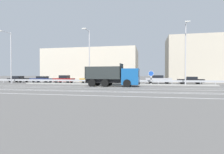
{
  "coord_description": "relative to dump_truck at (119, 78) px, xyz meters",
  "views": [
    {
      "loc": [
        5.72,
        -25.32,
        1.7
      ],
      "look_at": [
        0.32,
        0.92,
        1.3
      ],
      "focal_mm": 28.0,
      "sensor_mm": 36.0,
      "label": 1
    }
  ],
  "objects": [
    {
      "name": "parked_car_1",
      "position": [
        -17.99,
        8.85,
        -0.58
      ],
      "size": [
        4.78,
        1.97,
        1.32
      ],
      "rotation": [
        0.0,
        0.0,
        1.56
      ],
      "color": "navy",
      "rests_on": "ground_plane"
    },
    {
      "name": "lane_strip_0",
      "position": [
        -1.06,
        -1.77,
        -1.26
      ],
      "size": [
        57.58,
        0.16,
        0.01
      ],
      "primitive_type": "cube",
      "color": "silver",
      "rests_on": "ground_plane"
    },
    {
      "name": "parked_car_2",
      "position": [
        -12.66,
        8.3,
        -0.51
      ],
      "size": [
        4.03,
        1.96,
        1.53
      ],
      "rotation": [
        0.0,
        0.0,
        1.57
      ],
      "color": "maroon",
      "rests_on": "ground_plane"
    },
    {
      "name": "background_building_0",
      "position": [
        -10.34,
        19.85,
        2.75
      ],
      "size": [
        23.21,
        11.78,
        8.03
      ],
      "primitive_type": "cube",
      "color": "beige",
      "rests_on": "ground_plane"
    },
    {
      "name": "median_guardrail",
      "position": [
        -1.79,
        5.06,
        -0.69
      ],
      "size": [
        57.58,
        0.09,
        0.78
      ],
      "color": "#9EA0A5",
      "rests_on": "ground_plane"
    },
    {
      "name": "lane_strip_2",
      "position": [
        -1.06,
        -6.84,
        -1.26
      ],
      "size": [
        57.58,
        0.16,
        0.01
      ],
      "primitive_type": "cube",
      "color": "silver",
      "rests_on": "ground_plane"
    },
    {
      "name": "median_road_sign",
      "position": [
        4.42,
        4.01,
        -0.03
      ],
      "size": [
        0.83,
        0.16,
        2.26
      ],
      "color": "white",
      "rests_on": "ground_plane"
    },
    {
      "name": "ground_plane",
      "position": [
        -1.79,
        1.1,
        -1.26
      ],
      "size": [
        320.0,
        320.0,
        0.0
      ],
      "primitive_type": "plane",
      "color": "#605E5B"
    },
    {
      "name": "background_building_1",
      "position": [
        16.21,
        18.81,
        3.83
      ],
      "size": [
        15.88,
        8.36,
        10.19
      ],
      "primitive_type": "cube",
      "color": "#B7AD99",
      "rests_on": "ground_plane"
    },
    {
      "name": "parked_car_3",
      "position": [
        -6.76,
        8.42,
        -0.54
      ],
      "size": [
        4.63,
        2.15,
        1.41
      ],
      "rotation": [
        0.0,
        0.0,
        1.53
      ],
      "color": "#B27A14",
      "rests_on": "ground_plane"
    },
    {
      "name": "parked_car_4",
      "position": [
        -0.56,
        8.36,
        -0.54
      ],
      "size": [
        4.43,
        2.23,
        1.44
      ],
      "rotation": [
        0.0,
        0.0,
        -1.63
      ],
      "color": "black",
      "rests_on": "ground_plane"
    },
    {
      "name": "parked_car_6",
      "position": [
        11.29,
        8.58,
        -0.59
      ],
      "size": [
        4.21,
        1.84,
        1.31
      ],
      "rotation": [
        0.0,
        0.0,
        1.58
      ],
      "color": "black",
      "rests_on": "ground_plane"
    },
    {
      "name": "lane_strip_3",
      "position": [
        -1.06,
        -7.77,
        -1.26
      ],
      "size": [
        57.58,
        0.16,
        0.01
      ],
      "primitive_type": "cube",
      "color": "silver",
      "rests_on": "ground_plane"
    },
    {
      "name": "street_lamp_0",
      "position": [
        -21.19,
        3.79,
        4.01
      ],
      "size": [
        0.71,
        2.42,
        9.53
      ],
      "color": "#ADADB2",
      "rests_on": "ground_plane"
    },
    {
      "name": "median_island",
      "position": [
        -1.79,
        4.01,
        -1.17
      ],
      "size": [
        31.67,
        1.1,
        0.18
      ],
      "primitive_type": "cube",
      "color": "gray",
      "rests_on": "ground_plane"
    },
    {
      "name": "lane_strip_4",
      "position": [
        -1.06,
        -10.84,
        -1.26
      ],
      "size": [
        57.58,
        0.16,
        0.01
      ],
      "primitive_type": "cube",
      "color": "silver",
      "rests_on": "ground_plane"
    },
    {
      "name": "street_lamp_2",
      "position": [
        9.52,
        3.92,
        3.93
      ],
      "size": [
        0.71,
        1.88,
        9.49
      ],
      "color": "#ADADB2",
      "rests_on": "ground_plane"
    },
    {
      "name": "parked_car_0",
      "position": [
        -23.63,
        8.74,
        -0.57
      ],
      "size": [
        4.23,
        2.12,
        1.36
      ],
      "rotation": [
        0.0,
        0.0,
        -1.59
      ],
      "color": "black",
      "rests_on": "ground_plane"
    },
    {
      "name": "parked_car_5",
      "position": [
        5.81,
        8.9,
        -0.49
      ],
      "size": [
        4.62,
        1.94,
        1.55
      ],
      "rotation": [
        0.0,
        0.0,
        -1.59
      ],
      "color": "#A3A3A8",
      "rests_on": "ground_plane"
    },
    {
      "name": "lane_strip_1",
      "position": [
        -1.06,
        -4.06,
        -1.26
      ],
      "size": [
        57.58,
        0.16,
        0.01
      ],
      "primitive_type": "cube",
      "color": "silver",
      "rests_on": "ground_plane"
    },
    {
      "name": "street_lamp_1",
      "position": [
        -5.83,
        3.85,
        3.82
      ],
      "size": [
        0.71,
        2.51,
        9.13
      ],
      "color": "#ADADB2",
      "rests_on": "ground_plane"
    },
    {
      "name": "dump_truck",
      "position": [
        0.0,
        0.0,
        0.0
      ],
      "size": [
        7.71,
        2.85,
        3.2
      ],
      "rotation": [
        0.0,
        0.0,
        -1.6
      ],
      "color": "#144C8C",
      "rests_on": "ground_plane"
    }
  ]
}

